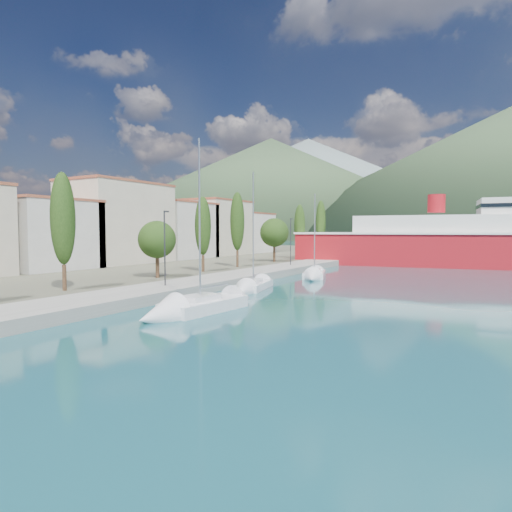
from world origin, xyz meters
The scene contains 10 objects.
ground centered at (0.00, 120.00, 0.00)m, with size 1400.00×1400.00×0.00m, color #184D57.
quay centered at (-9.00, 26.00, 0.40)m, with size 5.00×88.00×0.80m, color gray.
land_strip centered at (-47.00, 36.00, 0.35)m, with size 70.00×148.00×0.70m, color #565644.
town_buildings centered at (-32.00, 36.91, 5.57)m, with size 9.20×69.20×11.30m.
tree_row centered at (-14.04, 33.07, 5.55)m, with size 4.19×63.76×10.13m.
lamp_posts centered at (-9.00, 15.18, 4.08)m, with size 0.15×47.79×6.06m.
sailboat_near centered at (-2.29, 8.82, 0.32)m, with size 3.36×8.61×12.06m.
sailboat_mid centered at (-4.12, 19.87, 0.28)m, with size 3.78×8.05×11.21m.
sailboat_far centered at (-2.90, 31.68, 0.29)m, with size 4.16×7.27×10.18m.
ferry centered at (14.14, 59.43, 3.44)m, with size 57.93×19.37×11.29m.
Camera 1 is at (14.52, -11.51, 5.22)m, focal length 30.00 mm.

